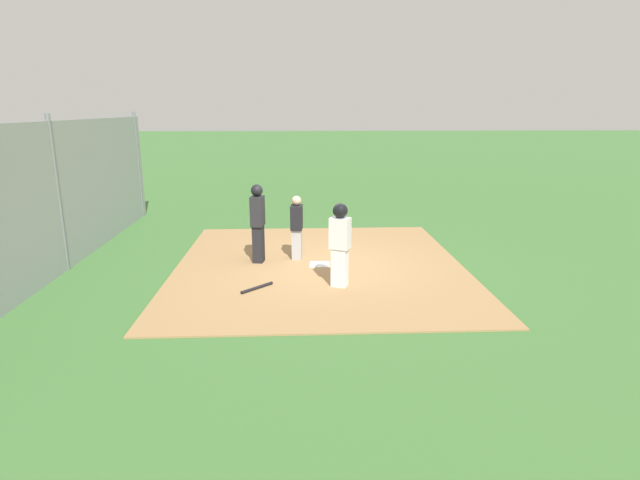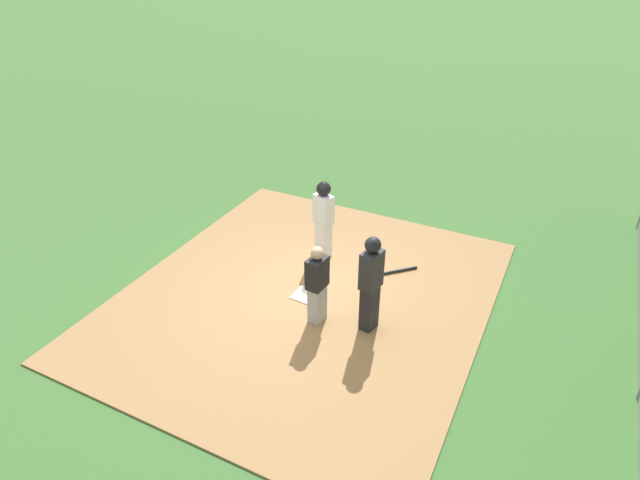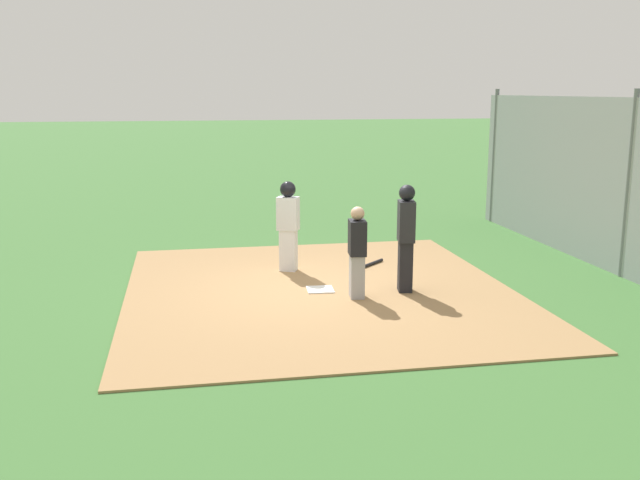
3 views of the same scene
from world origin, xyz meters
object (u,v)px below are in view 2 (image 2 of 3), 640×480
Objects in this scene: umpire at (371,282)px; runner at (323,215)px; home_plate at (306,295)px; baseball_bat at (399,271)px; catcher at (317,284)px.

runner is at bearing -35.14° from umpire.
baseball_bat reaches higher than home_plate.
catcher is 0.92m from umpire.
umpire reaches higher than baseball_bat.
catcher is 0.89× the size of runner.
home_plate is 2.00m from baseball_bat.
runner reaches higher than catcher.
runner is at bearing -61.07° from catcher.
catcher is 0.83× the size of umpire.
catcher is at bearing -135.69° from home_plate.
umpire is 2.43m from runner.
umpire is 2.30× the size of baseball_bat.
umpire is at bearing 48.47° from baseball_bat.
home_plate is 1.70m from umpire.
baseball_bat is at bearing 117.88° from runner.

